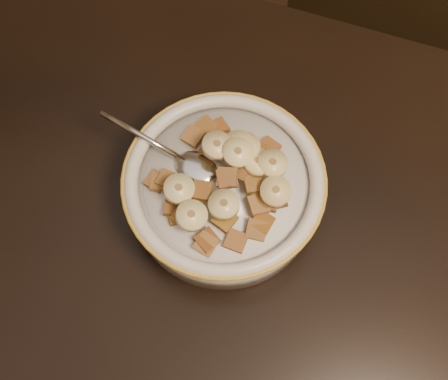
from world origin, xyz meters
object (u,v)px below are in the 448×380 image
(cereal_bowl, at_px, (224,192))
(table, at_px, (192,349))
(chair, at_px, (357,114))
(spoon, at_px, (197,168))

(cereal_bowl, bearing_deg, table, -83.48)
(chair, relative_size, spoon, 17.82)
(table, bearing_deg, chair, 78.37)
(chair, height_order, spoon, chair)
(cereal_bowl, xyz_separation_m, spoon, (-0.03, 0.01, 0.03))
(cereal_bowl, bearing_deg, spoon, 169.71)
(chair, xyz_separation_m, cereal_bowl, (-0.14, -0.37, 0.34))
(cereal_bowl, relative_size, spoon, 4.17)
(table, relative_size, spoon, 28.72)
(table, height_order, spoon, spoon)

